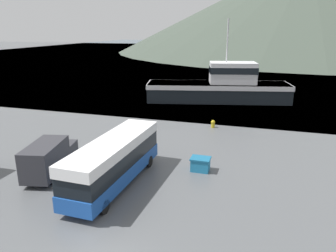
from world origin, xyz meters
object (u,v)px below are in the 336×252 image
at_px(fishing_boat, 221,87).
at_px(storage_bin, 200,164).
at_px(delivery_van, 49,157).
at_px(tour_bus, 114,160).

distance_m(fishing_boat, storage_bin, 25.74).
xyz_separation_m(delivery_van, fishing_boat, (8.56, 29.44, 0.78)).
distance_m(delivery_van, fishing_boat, 30.66).
xyz_separation_m(tour_bus, fishing_boat, (3.10, 29.59, 0.27)).
distance_m(tour_bus, delivery_van, 5.48).
height_order(delivery_van, fishing_boat, fishing_boat).
bearing_deg(delivery_van, tour_bus, -14.25).
xyz_separation_m(fishing_boat, storage_bin, (2.16, -25.60, -1.59)).
xyz_separation_m(delivery_van, storage_bin, (10.72, 3.84, -0.82)).
bearing_deg(fishing_boat, tour_bus, 160.89).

